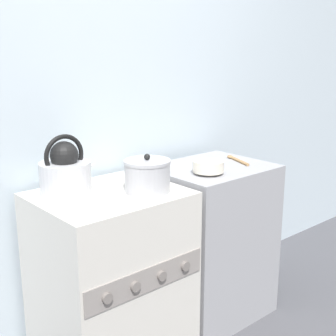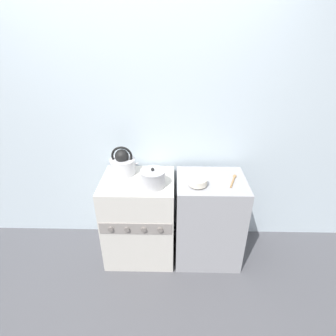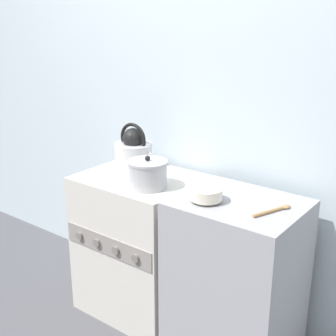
# 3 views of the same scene
# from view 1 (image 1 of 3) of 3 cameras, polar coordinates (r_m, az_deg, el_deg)

# --- Properties ---
(wall_back) EXTENTS (7.00, 0.06, 2.50)m
(wall_back) POSITION_cam_1_polar(r_m,az_deg,el_deg) (2.29, -12.39, 8.90)
(wall_back) COLOR silver
(wall_back) RESTS_ON ground_plane
(stove) EXTENTS (0.64, 0.56, 0.84)m
(stove) POSITION_cam_1_polar(r_m,az_deg,el_deg) (2.25, -6.90, -13.23)
(stove) COLOR beige
(stove) RESTS_ON ground_plane
(counter) EXTENTS (0.60, 0.50, 0.85)m
(counter) POSITION_cam_1_polar(r_m,az_deg,el_deg) (2.61, 5.21, -8.88)
(counter) COLOR #99999E
(counter) RESTS_ON ground_plane
(kettle) EXTENTS (0.28, 0.22, 0.26)m
(kettle) POSITION_cam_1_polar(r_m,az_deg,el_deg) (2.09, -12.37, -0.47)
(kettle) COLOR silver
(kettle) RESTS_ON stove
(cooking_pot) EXTENTS (0.21, 0.21, 0.17)m
(cooking_pot) POSITION_cam_1_polar(r_m,az_deg,el_deg) (2.07, -2.54, -0.94)
(cooking_pot) COLOR #B2B2B7
(cooking_pot) RESTS_ON stove
(enamel_bowl) EXTENTS (0.15, 0.15, 0.07)m
(enamel_bowl) POSITION_cam_1_polar(r_m,az_deg,el_deg) (2.31, 4.94, 0.19)
(enamel_bowl) COLOR beige
(enamel_bowl) RESTS_ON counter
(wooden_spoon) EXTENTS (0.10, 0.22, 0.02)m
(wooden_spoon) POSITION_cam_1_polar(r_m,az_deg,el_deg) (2.60, 8.34, 1.03)
(wooden_spoon) COLOR #A37A4C
(wooden_spoon) RESTS_ON counter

